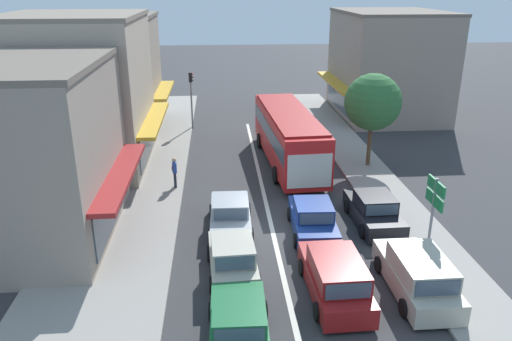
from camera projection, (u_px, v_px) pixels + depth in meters
ground_plane at (273, 234)px, 21.81m from camera, size 140.00×140.00×0.00m
lane_centre_line at (264, 197)px, 25.54m from camera, size 0.20×28.00×0.01m
sidewalk_left at (136, 185)px, 26.88m from camera, size 5.20×44.00×0.14m
kerb_right at (371, 178)px, 27.84m from camera, size 2.80×44.00×0.12m
shopfront_corner_near at (25, 154)px, 20.36m from camera, size 7.64×8.68×7.51m
shopfront_mid_block at (79, 93)px, 28.57m from camera, size 8.44×8.75×8.72m
shopfront_far_end at (108, 73)px, 36.50m from camera, size 8.00×7.41×8.20m
building_right_far at (388, 64)px, 40.10m from camera, size 8.58×10.26×8.24m
city_bus at (288, 134)px, 29.53m from camera, size 3.16×10.98×3.23m
sedan_queue_far_back at (313, 219)px, 21.65m from camera, size 2.02×4.26×1.47m
wagon_adjacent_lane_lead at (335, 277)px, 17.24m from camera, size 2.01×4.54×1.58m
sedan_queue_gap_filler at (230, 215)px, 22.04m from camera, size 1.95×4.23×1.47m
hatchback_behind_bus_near at (232, 259)px, 18.47m from camera, size 1.95×3.77×1.54m
sedan_behind_bus_mid at (239, 328)px, 14.86m from camera, size 1.97×4.24×1.47m
parked_wagon_kerb_front at (417, 275)px, 17.40m from camera, size 1.94×4.50×1.58m
parked_sedan_kerb_second at (374, 211)px, 22.45m from camera, size 1.95×4.22×1.47m
traffic_light_downstreet at (191, 91)px, 36.38m from camera, size 0.32×0.24×4.20m
directional_road_sign at (434, 201)px, 18.50m from camera, size 0.10×1.40×3.60m
street_tree_right at (373, 102)px, 28.34m from camera, size 3.25×3.25×5.54m
pedestrian_with_handbag_near at (175, 171)px, 26.09m from camera, size 0.32×0.65×1.63m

